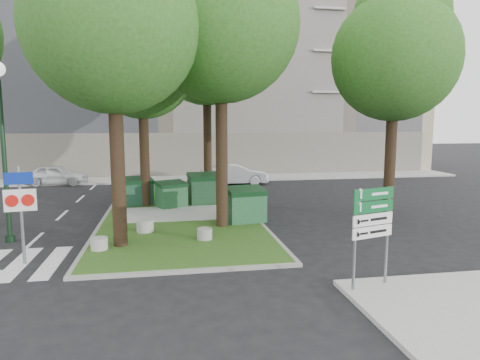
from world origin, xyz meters
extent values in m
plane|color=black|center=(0.00, 0.00, 0.00)|extent=(120.00, 120.00, 0.00)
cube|color=#274915|center=(0.50, 8.00, 0.06)|extent=(6.00, 16.00, 0.12)
cube|color=gray|center=(0.50, 8.00, 0.05)|extent=(6.30, 16.30, 0.10)
cube|color=#999993|center=(0.00, 18.50, 0.06)|extent=(42.00, 3.00, 0.12)
cube|color=silver|center=(-3.75, 1.50, 0.01)|extent=(5.00, 3.00, 0.01)
cube|color=tan|center=(0.00, 26.00, 8.00)|extent=(41.00, 12.00, 16.00)
cylinder|color=black|center=(-1.50, 2.50, 3.08)|extent=(0.44, 0.44, 6.16)
sphere|color=#275416|center=(-1.50, 2.50, 6.82)|extent=(5.20, 5.20, 5.20)
cylinder|color=black|center=(2.00, 4.50, 3.36)|extent=(0.44, 0.44, 6.72)
sphere|color=#275416|center=(2.00, 4.50, 7.44)|extent=(5.60, 5.60, 5.60)
cylinder|color=black|center=(-1.00, 9.00, 2.94)|extent=(0.44, 0.44, 5.88)
sphere|color=#275416|center=(-1.00, 9.00, 6.51)|extent=(4.80, 4.80, 4.80)
sphere|color=#275416|center=(-0.70, 9.20, 8.19)|extent=(3.60, 3.60, 3.60)
cylinder|color=black|center=(2.20, 12.00, 3.50)|extent=(0.44, 0.44, 7.00)
sphere|color=#275416|center=(2.20, 12.00, 7.75)|extent=(5.80, 5.80, 5.80)
sphere|color=#275416|center=(2.50, 12.20, 9.75)|extent=(4.35, 4.35, 4.35)
cylinder|color=black|center=(9.00, 5.00, 2.94)|extent=(0.44, 0.44, 5.88)
sphere|color=#275416|center=(9.00, 5.00, 6.51)|extent=(5.00, 5.00, 5.00)
sphere|color=#275416|center=(9.30, 5.20, 8.19)|extent=(3.75, 3.75, 3.75)
cube|color=#0E3621|center=(-1.42, 9.25, 0.66)|extent=(1.59, 1.31, 1.08)
cube|color=black|center=(-1.42, 9.25, 1.29)|extent=(1.66, 1.38, 0.31)
cube|color=#13411D|center=(0.18, 8.45, 0.61)|extent=(1.49, 1.29, 0.98)
cube|color=black|center=(0.18, 8.45, 1.18)|extent=(1.56, 1.36, 0.28)
cube|color=#0F3318|center=(1.78, 9.11, 0.72)|extent=(1.66, 1.24, 1.20)
cube|color=black|center=(1.78, 9.11, 1.41)|extent=(1.72, 1.32, 0.35)
cube|color=#164824|center=(3.00, 5.04, 0.68)|extent=(1.58, 1.20, 1.13)
cube|color=black|center=(3.00, 5.04, 1.34)|extent=(1.64, 1.27, 0.32)
cylinder|color=#9B9B96|center=(-2.10, 2.14, 0.30)|extent=(0.52, 0.52, 0.37)
cylinder|color=gray|center=(1.19, 2.76, 0.30)|extent=(0.51, 0.51, 0.36)
cylinder|color=#9A9A95|center=(-0.81, 4.10, 0.34)|extent=(0.61, 0.61, 0.43)
cylinder|color=gold|center=(3.05, 11.97, 0.48)|extent=(0.41, 0.41, 0.72)
cylinder|color=black|center=(-5.25, 3.97, 2.67)|extent=(0.15, 0.15, 5.35)
cylinder|color=black|center=(-5.25, 3.97, 0.11)|extent=(0.32, 0.32, 0.21)
cylinder|color=slate|center=(-4.04, 1.45, 1.40)|extent=(0.10, 0.10, 2.80)
cube|color=navy|center=(-4.04, 1.45, 2.46)|extent=(0.73, 0.15, 0.34)
cube|color=white|center=(-4.04, 1.45, 1.84)|extent=(0.84, 0.16, 0.61)
cylinder|color=red|center=(-4.24, 1.45, 1.84)|extent=(0.34, 0.08, 0.34)
cylinder|color=red|center=(-3.84, 1.45, 1.84)|extent=(0.34, 0.08, 0.34)
cylinder|color=slate|center=(4.22, -2.14, 1.30)|extent=(0.09, 0.09, 2.37)
cylinder|color=slate|center=(5.18, -1.86, 1.30)|extent=(0.09, 0.09, 2.37)
cube|color=#0A5323|center=(4.70, -2.00, 2.35)|extent=(1.14, 0.37, 0.27)
cube|color=#0A5323|center=(4.70, -2.00, 2.05)|extent=(1.14, 0.37, 0.27)
cube|color=white|center=(4.70, -2.00, 1.75)|extent=(1.14, 0.37, 0.27)
cube|color=white|center=(4.70, -2.00, 1.45)|extent=(1.14, 0.37, 0.27)
imported|color=silver|center=(-6.93, 17.36, 0.65)|extent=(3.91, 1.83, 1.30)
imported|color=#ADB0B6|center=(4.19, 15.50, 0.69)|extent=(4.24, 1.63, 1.38)
camera|label=1|loc=(-0.01, -11.10, 4.01)|focal=32.00mm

